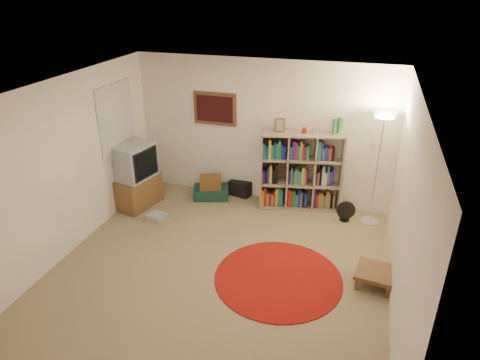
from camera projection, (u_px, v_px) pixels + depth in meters
The scene contains 12 objects.
room at pixel (216, 185), 5.49m from camera, with size 4.54×4.54×2.54m.
bookshelf at pixel (299, 172), 7.31m from camera, with size 1.42×0.67×1.64m.
floor_lamp at pixel (383, 133), 6.42m from camera, with size 0.39×0.39×1.87m.
floor_fan at pixel (346, 211), 7.05m from camera, with size 0.31×0.21×0.35m.
tv_stand at pixel (135, 176), 7.39m from camera, with size 0.71×0.89×1.15m.
dvd_box at pixel (157, 217), 7.14m from camera, with size 0.34×0.30×0.10m.
suitcase at pixel (211, 192), 7.84m from camera, with size 0.72×0.57×0.20m.
wicker_basket at pixel (210, 182), 7.74m from camera, with size 0.46×0.40×0.22m.
duffel_bag at pixel (242, 187), 7.95m from camera, with size 0.46×0.41×0.27m.
paper_towel at pixel (264, 191), 7.82m from camera, with size 0.12×0.12×0.25m.
red_rug at pixel (278, 278), 5.76m from camera, with size 1.72×1.72×0.02m.
side_table at pixel (375, 273), 5.57m from camera, with size 0.54×0.54×0.22m.
Camera 1 is at (1.67, -4.57, 3.68)m, focal length 32.00 mm.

